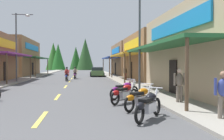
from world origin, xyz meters
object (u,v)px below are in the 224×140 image
object	(u,v)px
motorcycle_parked_right_1	(140,98)
motorcycle_parked_right_3	(124,90)
motorcycle_parked_right_2	(124,93)
rider_cruising_lead	(67,75)
rider_cruising_trailing	(75,74)
motorcycle_parked_right_0	(148,105)
streetlamp_right	(135,26)
parked_car_curbside	(97,72)
streetlamp_left	(19,38)
pedestrian_strolling	(180,84)
pedestrian_browsing	(125,72)
pedestrian_by_shop	(223,93)

from	to	relation	value
motorcycle_parked_right_1	motorcycle_parked_right_3	distance (m)	3.08
motorcycle_parked_right_2	motorcycle_parked_right_3	distance (m)	1.44
rider_cruising_lead	rider_cruising_trailing	world-z (taller)	same
motorcycle_parked_right_0	motorcycle_parked_right_3	distance (m)	4.77
streetlamp_right	motorcycle_parked_right_1	bearing A→B (deg)	-100.86
rider_cruising_trailing	parked_car_curbside	xyz separation A→B (m)	(3.09, 5.71, 0.03)
streetlamp_left	pedestrian_strolling	xyz separation A→B (m)	(10.65, -14.24, -3.45)
streetlamp_right	motorcycle_parked_right_1	xyz separation A→B (m)	(-1.15, -6.02, -3.85)
streetlamp_right	motorcycle_parked_right_0	bearing A→B (deg)	-99.48
rider_cruising_lead	parked_car_curbside	xyz separation A→B (m)	(3.88, 9.47, 0.03)
motorcycle_parked_right_0	rider_cruising_trailing	world-z (taller)	rider_cruising_trailing
rider_cruising_lead	motorcycle_parked_right_1	bearing A→B (deg)	-164.16
streetlamp_left	motorcycle_parked_right_3	distance (m)	15.31
pedestrian_browsing	motorcycle_parked_right_3	bearing A→B (deg)	131.46
rider_cruising_trailing	pedestrian_browsing	world-z (taller)	pedestrian_browsing
pedestrian_by_shop	streetlamp_left	bearing A→B (deg)	42.98
motorcycle_parked_right_1	pedestrian_browsing	world-z (taller)	pedestrian_browsing
pedestrian_by_shop	pedestrian_strolling	distance (m)	3.30
motorcycle_parked_right_1	rider_cruising_trailing	world-z (taller)	rider_cruising_trailing
motorcycle_parked_right_2	pedestrian_strolling	size ratio (longest dim) A/B	0.95
pedestrian_by_shop	motorcycle_parked_right_2	bearing A→B (deg)	43.26
pedestrian_browsing	motorcycle_parked_right_2	bearing A→B (deg)	131.52
motorcycle_parked_right_3	parked_car_curbside	bearing A→B (deg)	54.77
streetlamp_right	motorcycle_parked_right_3	world-z (taller)	streetlamp_right
streetlamp_right	motorcycle_parked_right_0	xyz separation A→B (m)	(-1.29, -7.71, -3.85)
parked_car_curbside	motorcycle_parked_right_2	bearing A→B (deg)	-179.35
pedestrian_by_shop	pedestrian_browsing	world-z (taller)	pedestrian_browsing
motorcycle_parked_right_0	pedestrian_by_shop	bearing A→B (deg)	-68.11
streetlamp_right	streetlamp_left	bearing A→B (deg)	136.67
motorcycle_parked_right_0	motorcycle_parked_right_3	bearing A→B (deg)	37.66
streetlamp_left	rider_cruising_trailing	world-z (taller)	streetlamp_left
rider_cruising_lead	motorcycle_parked_right_2	bearing A→B (deg)	-164.01
streetlamp_left	streetlamp_right	distance (m)	13.38
rider_cruising_trailing	pedestrian_by_shop	distance (m)	23.80
pedestrian_strolling	pedestrian_browsing	bearing A→B (deg)	-6.54
rider_cruising_lead	pedestrian_by_shop	xyz separation A→B (m)	(6.16, -19.42, 0.29)
streetlamp_left	motorcycle_parked_right_1	distance (m)	17.89
streetlamp_left	pedestrian_browsing	bearing A→B (deg)	8.95
streetlamp_right	motorcycle_parked_right_2	bearing A→B (deg)	-109.03
pedestrian_strolling	pedestrian_by_shop	bearing A→B (deg)	175.59
motorcycle_parked_right_0	parked_car_curbside	bearing A→B (deg)	38.05
motorcycle_parked_right_1	streetlamp_left	bearing A→B (deg)	77.57
pedestrian_strolling	parked_car_curbside	bearing A→B (deg)	-0.23
parked_car_curbside	motorcycle_parked_right_1	bearing A→B (deg)	-178.57
motorcycle_parked_right_0	motorcycle_parked_right_3	xyz separation A→B (m)	(0.03, 4.77, 0.00)
motorcycle_parked_right_3	parked_car_curbside	distance (m)	23.48
rider_cruising_trailing	pedestrian_browsing	distance (m)	6.91
rider_cruising_lead	streetlamp_left	bearing A→B (deg)	115.00
streetlamp_right	parked_car_curbside	size ratio (longest dim) A/B	1.56
streetlamp_right	pedestrian_strolling	bearing A→B (deg)	-79.74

